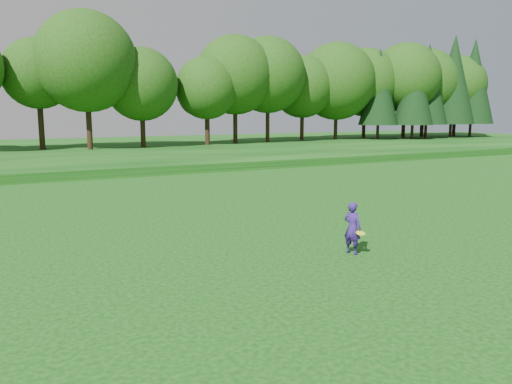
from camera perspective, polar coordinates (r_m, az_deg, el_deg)
name	(u,v)px	position (r m, az deg, el deg)	size (l,w,h in m)	color
ground	(261,260)	(13.81, 0.56, -7.82)	(140.00, 140.00, 0.00)	#0B3B0B
berm	(75,155)	(46.20, -20.00, 3.99)	(130.00, 30.00, 0.60)	#0B3B0B
walking_path	(109,177)	(32.48, -16.49, 1.70)	(130.00, 1.60, 0.04)	gray
treeline	(63,67)	(50.17, -21.16, 13.22)	(104.00, 7.00, 15.00)	#1A3E0E
woman	(352,228)	(14.52, 10.97, -4.06)	(0.51, 0.75, 1.51)	navy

